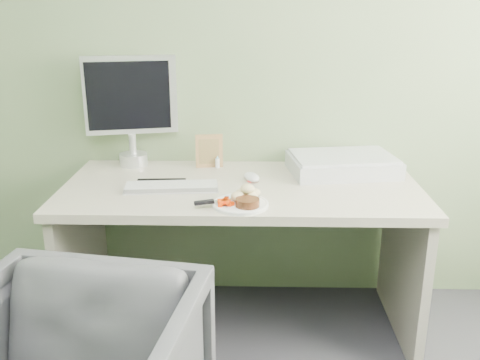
{
  "coord_description": "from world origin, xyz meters",
  "views": [
    {
      "loc": [
        0.05,
        -0.65,
        1.51
      ],
      "look_at": [
        -0.0,
        1.5,
        0.79
      ],
      "focal_mm": 40.0,
      "sensor_mm": 36.0,
      "label": 1
    }
  ],
  "objects_px": {
    "desk": "(241,222)",
    "monitor": "(131,105)",
    "plate": "(241,204)",
    "scanner": "(342,165)"
  },
  "relations": [
    {
      "from": "monitor",
      "to": "scanner",
      "type": "bearing_deg",
      "value": -18.94
    },
    {
      "from": "plate",
      "to": "desk",
      "type": "bearing_deg",
      "value": 90.63
    },
    {
      "from": "plate",
      "to": "monitor",
      "type": "relative_size",
      "value": 0.42
    },
    {
      "from": "plate",
      "to": "monitor",
      "type": "distance_m",
      "value": 0.85
    },
    {
      "from": "scanner",
      "to": "desk",
      "type": "bearing_deg",
      "value": -166.69
    },
    {
      "from": "scanner",
      "to": "monitor",
      "type": "height_order",
      "value": "monitor"
    },
    {
      "from": "scanner",
      "to": "plate",
      "type": "bearing_deg",
      "value": -145.12
    },
    {
      "from": "plate",
      "to": "scanner",
      "type": "relative_size",
      "value": 0.46
    },
    {
      "from": "desk",
      "to": "monitor",
      "type": "height_order",
      "value": "monitor"
    },
    {
      "from": "scanner",
      "to": "monitor",
      "type": "bearing_deg",
      "value": 164.68
    }
  ]
}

